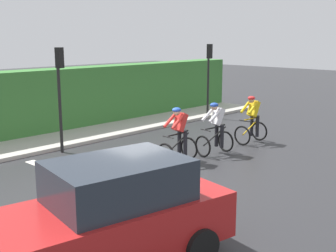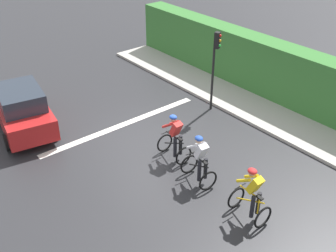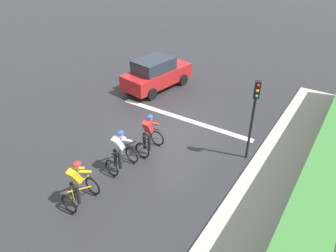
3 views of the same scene
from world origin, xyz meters
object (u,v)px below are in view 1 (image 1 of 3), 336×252
at_px(cyclist_mid, 179,136).
at_px(traffic_light_near_crossing, 60,83).
at_px(traffic_light_far_junction, 209,69).
at_px(car_red, 109,216).
at_px(cyclist_second, 216,130).
at_px(cyclist_lead, 252,120).

bearing_deg(cyclist_mid, traffic_light_near_crossing, -153.89).
xyz_separation_m(cyclist_mid, traffic_light_far_junction, (-3.88, 6.29, 1.43)).
xyz_separation_m(cyclist_mid, traffic_light_near_crossing, (-3.49, -1.71, 1.43)).
bearing_deg(cyclist_mid, car_red, -58.11).
bearing_deg(cyclist_second, traffic_light_near_crossing, -139.38).
distance_m(traffic_light_near_crossing, traffic_light_far_junction, 8.01).
distance_m(cyclist_second, car_red, 7.31).
distance_m(car_red, traffic_light_near_crossing, 7.69).
distance_m(cyclist_second, cyclist_mid, 1.50).
bearing_deg(cyclist_lead, cyclist_mid, -93.42).
distance_m(cyclist_second, traffic_light_far_junction, 6.49).
height_order(car_red, traffic_light_near_crossing, traffic_light_near_crossing).
relative_size(cyclist_lead, traffic_light_far_junction, 0.50).
xyz_separation_m(cyclist_lead, traffic_light_near_crossing, (-3.71, -5.29, 1.43)).
height_order(cyclist_second, traffic_light_far_junction, traffic_light_far_junction).
bearing_deg(cyclist_lead, car_red, -71.03).
xyz_separation_m(cyclist_lead, cyclist_second, (0.02, -2.10, 0.00)).
bearing_deg(cyclist_lead, traffic_light_near_crossing, -125.01).
relative_size(cyclist_mid, traffic_light_far_junction, 0.50).
relative_size(cyclist_lead, traffic_light_near_crossing, 0.50).
height_order(cyclist_mid, car_red, car_red).
distance_m(cyclist_mid, traffic_light_far_junction, 7.53).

